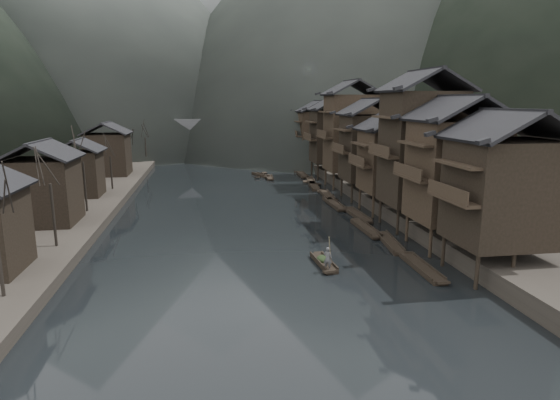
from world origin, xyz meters
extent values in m
plane|color=black|center=(0.00, 0.00, 0.00)|extent=(300.00, 300.00, 0.00)
cube|color=#2D2823|center=(35.00, 40.00, 0.90)|extent=(40.00, 200.00, 1.80)
cube|color=#2D2823|center=(-35.00, 40.00, 0.60)|extent=(40.00, 200.00, 1.20)
cylinder|color=black|center=(14.20, -10.40, 1.30)|extent=(0.30, 0.30, 2.90)
cylinder|color=black|center=(14.20, -5.60, 1.30)|extent=(0.30, 0.30, 2.90)
cylinder|color=black|center=(16.95, -10.40, 1.30)|extent=(0.30, 0.30, 2.90)
cylinder|color=black|center=(16.95, -5.60, 1.30)|extent=(0.30, 0.30, 2.90)
cube|color=black|center=(17.30, -8.00, 6.45)|extent=(7.00, 6.00, 7.69)
cube|color=black|center=(13.30, -8.00, 6.06)|extent=(1.20, 5.70, 0.25)
cylinder|color=black|center=(14.20, -3.40, 1.30)|extent=(0.30, 0.30, 2.90)
cylinder|color=black|center=(14.20, 1.40, 1.30)|extent=(0.30, 0.30, 2.90)
cylinder|color=black|center=(16.95, -3.40, 1.30)|extent=(0.30, 0.30, 2.90)
cylinder|color=black|center=(16.95, 1.40, 1.30)|extent=(0.30, 0.30, 2.90)
cube|color=black|center=(17.30, -1.00, 6.99)|extent=(7.00, 6.00, 8.77)
cube|color=black|center=(13.30, -1.00, 6.55)|extent=(1.20, 5.70, 0.25)
cylinder|color=black|center=(14.20, 3.60, 1.30)|extent=(0.30, 0.30, 2.90)
cylinder|color=black|center=(14.20, 8.40, 1.30)|extent=(0.30, 0.30, 2.90)
cylinder|color=black|center=(16.95, 3.60, 1.30)|extent=(0.30, 0.30, 2.90)
cylinder|color=black|center=(16.95, 8.40, 1.30)|extent=(0.30, 0.30, 2.90)
cube|color=black|center=(17.30, 6.00, 8.28)|extent=(7.00, 6.00, 11.36)
cube|color=black|center=(13.30, 6.00, 7.71)|extent=(1.20, 5.70, 0.25)
cylinder|color=black|center=(14.20, 10.60, 1.30)|extent=(0.30, 0.30, 2.90)
cylinder|color=black|center=(14.20, 15.40, 1.30)|extent=(0.30, 0.30, 2.90)
cylinder|color=black|center=(16.95, 10.60, 1.30)|extent=(0.30, 0.30, 2.90)
cylinder|color=black|center=(16.95, 15.40, 1.30)|extent=(0.30, 0.30, 2.90)
cube|color=black|center=(17.30, 13.00, 6.16)|extent=(7.00, 6.00, 7.11)
cube|color=black|center=(13.30, 13.00, 5.80)|extent=(1.20, 5.70, 0.25)
cylinder|color=black|center=(14.20, 18.60, 1.30)|extent=(0.30, 0.30, 2.90)
cylinder|color=black|center=(14.20, 23.40, 1.30)|extent=(0.30, 0.30, 2.90)
cylinder|color=black|center=(16.95, 18.60, 1.30)|extent=(0.30, 0.30, 2.90)
cylinder|color=black|center=(16.95, 23.40, 1.30)|extent=(0.30, 0.30, 2.90)
cube|color=black|center=(17.30, 21.00, 6.91)|extent=(7.00, 6.00, 8.62)
cube|color=black|center=(13.30, 21.00, 6.48)|extent=(1.20, 5.70, 0.25)
cylinder|color=black|center=(14.20, 27.60, 1.30)|extent=(0.30, 0.30, 2.90)
cylinder|color=black|center=(14.20, 32.40, 1.30)|extent=(0.30, 0.30, 2.90)
cylinder|color=black|center=(16.95, 27.60, 1.30)|extent=(0.30, 0.30, 2.90)
cylinder|color=black|center=(16.95, 32.40, 1.30)|extent=(0.30, 0.30, 2.90)
cube|color=black|center=(17.30, 30.00, 8.26)|extent=(7.00, 6.00, 11.32)
cube|color=black|center=(13.30, 30.00, 7.69)|extent=(1.20, 5.70, 0.25)
cylinder|color=black|center=(14.20, 37.60, 1.30)|extent=(0.30, 0.30, 2.90)
cylinder|color=black|center=(14.20, 42.40, 1.30)|extent=(0.30, 0.30, 2.90)
cylinder|color=black|center=(16.95, 37.60, 1.30)|extent=(0.30, 0.30, 2.90)
cylinder|color=black|center=(16.95, 42.40, 1.30)|extent=(0.30, 0.30, 2.90)
cube|color=black|center=(17.30, 40.00, 7.03)|extent=(7.00, 6.00, 8.87)
cube|color=black|center=(13.30, 40.00, 6.59)|extent=(1.20, 5.70, 0.25)
cylinder|color=black|center=(14.20, 49.60, 1.30)|extent=(0.30, 0.30, 2.90)
cylinder|color=black|center=(14.20, 54.40, 1.30)|extent=(0.30, 0.30, 2.90)
cylinder|color=black|center=(16.95, 49.60, 1.30)|extent=(0.30, 0.30, 2.90)
cylinder|color=black|center=(16.95, 54.40, 1.30)|extent=(0.30, 0.30, 2.90)
cube|color=black|center=(17.30, 52.00, 6.78)|extent=(7.00, 6.00, 8.36)
cube|color=black|center=(13.30, 52.00, 6.36)|extent=(1.20, 5.70, 0.25)
cube|color=black|center=(-20.50, 10.00, 4.45)|extent=(6.00, 6.00, 6.50)
cube|color=black|center=(-20.50, 24.00, 4.10)|extent=(5.00, 5.00, 5.80)
cube|color=black|center=(-20.50, 42.00, 4.60)|extent=(6.50, 6.50, 6.80)
cylinder|color=black|center=(-17.00, -8.85, 3.77)|extent=(0.24, 0.24, 5.14)
cylinder|color=black|center=(-17.00, 1.71, 3.89)|extent=(0.24, 0.24, 5.38)
cylinder|color=black|center=(-17.00, 14.90, 3.98)|extent=(0.24, 0.24, 5.55)
cylinder|color=black|center=(-17.00, 28.61, 3.49)|extent=(0.24, 0.24, 4.59)
cylinder|color=black|center=(-17.00, 47.31, 3.40)|extent=(0.24, 0.24, 4.40)
cylinder|color=black|center=(-17.00, 59.77, 3.61)|extent=(0.24, 0.24, 4.82)
cube|color=black|center=(12.16, -6.18, 0.15)|extent=(1.22, 6.55, 0.30)
cube|color=black|center=(12.16, -6.18, 0.33)|extent=(1.28, 6.42, 0.10)
cube|color=black|center=(12.10, -3.05, 0.29)|extent=(0.95, 0.82, 0.34)
cube|color=black|center=(12.22, -9.32, 0.29)|extent=(0.95, 0.82, 0.34)
cube|color=black|center=(12.24, 0.65, 0.15)|extent=(1.86, 6.97, 0.30)
cube|color=black|center=(12.24, 0.65, 0.33)|extent=(1.90, 6.84, 0.10)
cube|color=black|center=(11.87, 3.94, 0.29)|extent=(1.02, 0.94, 0.35)
cube|color=black|center=(12.61, -2.63, 0.29)|extent=(1.02, 0.94, 0.35)
cube|color=black|center=(11.63, 5.55, 0.15)|extent=(1.27, 6.74, 0.30)
cube|color=black|center=(11.63, 5.55, 0.33)|extent=(1.32, 6.61, 0.10)
cube|color=black|center=(11.71, 8.77, 0.29)|extent=(0.96, 0.85, 0.34)
cube|color=black|center=(11.55, 2.33, 0.29)|extent=(0.96, 0.85, 0.34)
cube|color=black|center=(12.59, 11.25, 0.15)|extent=(1.35, 6.83, 0.30)
cube|color=black|center=(12.59, 11.25, 0.33)|extent=(1.40, 6.69, 0.10)
cube|color=black|center=(12.71, 14.51, 0.29)|extent=(0.97, 0.87, 0.35)
cube|color=black|center=(12.47, 7.99, 0.29)|extent=(0.97, 0.87, 0.35)
cube|color=black|center=(11.52, 17.53, 0.15)|extent=(1.27, 7.31, 0.30)
cube|color=black|center=(11.52, 17.53, 0.33)|extent=(1.32, 7.17, 0.10)
cube|color=black|center=(11.60, 21.03, 0.29)|extent=(0.96, 0.91, 0.36)
cube|color=black|center=(11.44, 14.03, 0.29)|extent=(0.96, 0.91, 0.36)
cube|color=black|center=(12.04, 23.02, 0.15)|extent=(1.48, 6.52, 0.30)
cube|color=black|center=(12.04, 23.02, 0.33)|extent=(1.52, 6.39, 0.10)
cube|color=black|center=(11.86, 26.12, 0.29)|extent=(0.98, 0.85, 0.34)
cube|color=black|center=(12.22, 19.92, 0.29)|extent=(0.98, 0.85, 0.34)
cube|color=black|center=(11.84, 30.68, 0.15)|extent=(1.90, 7.54, 0.30)
cube|color=black|center=(11.84, 30.68, 0.33)|extent=(1.94, 7.40, 0.10)
cube|color=black|center=(11.45, 34.24, 0.29)|extent=(1.03, 1.01, 0.36)
cube|color=black|center=(12.23, 27.12, 0.29)|extent=(1.03, 1.01, 0.36)
cube|color=black|center=(12.47, 35.52, 0.15)|extent=(1.99, 7.47, 0.30)
cube|color=black|center=(12.47, 35.52, 0.33)|extent=(2.03, 7.33, 0.10)
cube|color=black|center=(12.04, 39.04, 0.29)|extent=(1.04, 1.01, 0.36)
cube|color=black|center=(12.90, 32.00, 0.29)|extent=(1.04, 1.01, 0.36)
cube|color=black|center=(12.31, 41.52, 0.15)|extent=(1.17, 6.15, 0.30)
cube|color=black|center=(12.31, 41.52, 0.33)|extent=(1.23, 6.03, 0.10)
cube|color=black|center=(12.28, 44.47, 0.29)|extent=(0.94, 0.77, 0.33)
cube|color=black|center=(12.35, 38.58, 0.29)|extent=(0.94, 0.77, 0.33)
cube|color=black|center=(12.27, 48.42, 0.15)|extent=(1.63, 7.50, 0.30)
cube|color=black|center=(12.27, 48.42, 0.33)|extent=(1.67, 7.36, 0.10)
cube|color=black|center=(12.02, 51.99, 0.29)|extent=(1.00, 0.98, 0.36)
cube|color=black|center=(12.53, 44.86, 0.29)|extent=(1.00, 0.98, 0.36)
cube|color=black|center=(6.14, 39.52, 0.15)|extent=(1.21, 4.56, 0.30)
cube|color=black|center=(6.14, 39.52, 0.33)|extent=(1.26, 4.47, 0.10)
cube|color=black|center=(6.04, 41.69, 0.29)|extent=(0.88, 0.61, 0.29)
cube|color=black|center=(6.24, 37.36, 0.29)|extent=(0.88, 0.61, 0.29)
cube|color=black|center=(4.97, 42.28, 0.15)|extent=(2.85, 5.30, 0.30)
cube|color=black|center=(4.97, 42.28, 0.33)|extent=(2.86, 5.22, 0.10)
cube|color=black|center=(5.89, 44.65, 0.29)|extent=(1.03, 0.92, 0.31)
cube|color=black|center=(4.05, 39.91, 0.29)|extent=(1.03, 0.92, 0.31)
cube|color=black|center=(3.13, 55.68, 0.15)|extent=(3.10, 4.49, 0.30)
cube|color=black|center=(3.13, 55.68, 0.33)|extent=(3.10, 4.43, 0.10)
cube|color=black|center=(4.20, 57.60, 0.29)|extent=(1.02, 0.92, 0.29)
cube|color=black|center=(2.07, 53.76, 0.29)|extent=(1.02, 0.92, 0.29)
cube|color=#4C4C4F|center=(0.00, 72.00, 7.20)|extent=(40.00, 6.00, 1.60)
cube|color=#4C4C4F|center=(0.00, 69.30, 8.50)|extent=(40.00, 0.50, 1.00)
cube|color=#4C4C4F|center=(0.00, 74.70, 8.50)|extent=(40.00, 0.50, 1.00)
cube|color=#4C4C4F|center=(-14.00, 72.00, 3.20)|extent=(3.20, 6.00, 6.40)
cube|color=#4C4C4F|center=(-4.50, 72.00, 3.20)|extent=(3.20, 6.00, 6.40)
cube|color=#4C4C4F|center=(4.50, 72.00, 3.20)|extent=(3.20, 6.00, 6.40)
cube|color=#4C4C4F|center=(14.00, 72.00, 3.20)|extent=(3.20, 6.00, 6.40)
cube|color=black|center=(4.80, -3.85, 0.15)|extent=(1.29, 4.56, 0.30)
cube|color=black|center=(4.80, -3.85, 0.33)|extent=(1.33, 4.47, 0.10)
cube|color=black|center=(4.95, -1.70, 0.29)|extent=(0.87, 0.62, 0.29)
cube|color=black|center=(4.66, -6.01, 0.29)|extent=(0.87, 0.62, 0.29)
ellipsoid|color=black|center=(4.82, -3.63, 0.76)|extent=(1.08, 1.41, 0.65)
imported|color=#4B4C4E|center=(4.69, -5.56, 1.36)|extent=(0.81, 0.73, 1.86)
cylinder|color=#8C7A51|center=(4.89, -5.56, 4.22)|extent=(0.95, 2.27, 3.86)
camera|label=1|loc=(-4.26, -38.92, 13.06)|focal=30.00mm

